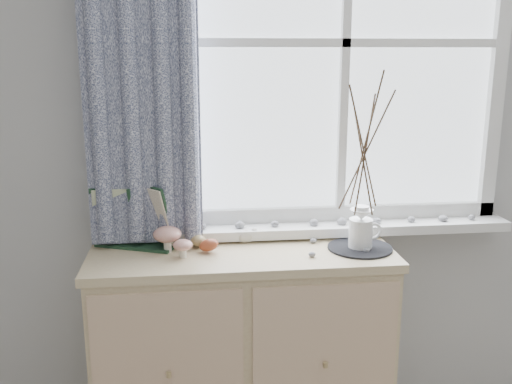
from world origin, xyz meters
TOP-DOWN VIEW (x-y plane):
  - sideboard at (-0.15, 1.75)m, footprint 1.20×0.45m
  - botanical_book at (-0.57, 1.83)m, footprint 0.39×0.26m
  - toadstool_cluster at (-0.43, 1.76)m, footprint 0.15×0.16m
  - wooden_eggs at (-0.32, 1.82)m, footprint 0.14×0.18m
  - songbird_figurine at (-0.12, 1.86)m, footprint 0.12×0.07m
  - crocheted_doily at (0.32, 1.72)m, footprint 0.26×0.26m
  - twig_pitcher at (0.32, 1.72)m, footprint 0.28×0.28m
  - sideboard_pebbles at (0.20, 1.72)m, footprint 0.25×0.18m

SIDE VIEW (x-z plane):
  - sideboard at x=-0.15m, z-range 0.00..0.85m
  - crocheted_doily at x=0.32m, z-range 0.85..0.86m
  - sideboard_pebbles at x=0.20m, z-range 0.85..0.87m
  - songbird_figurine at x=-0.12m, z-range 0.85..0.91m
  - wooden_eggs at x=-0.32m, z-range 0.84..0.92m
  - toadstool_cluster at x=-0.43m, z-range 0.86..0.97m
  - botanical_book at x=-0.57m, z-range 0.85..1.11m
  - twig_pitcher at x=0.32m, z-range 0.90..1.61m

